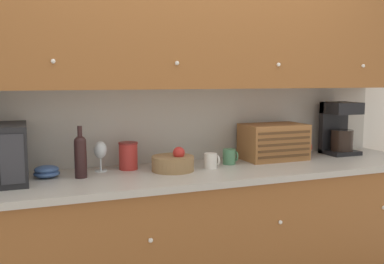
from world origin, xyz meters
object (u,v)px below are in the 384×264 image
at_px(bowl_stack_on_counter, 47,172).
at_px(bread_box, 273,142).
at_px(wine_bottle, 80,155).
at_px(storage_canister, 128,156).
at_px(coffee_maker, 339,128).
at_px(mug, 211,161).
at_px(mug_patterned_third, 230,157).
at_px(fruit_basket, 173,163).
at_px(wine_glass, 100,151).
at_px(mug_blue_second, 305,147).

bearing_deg(bowl_stack_on_counter, bread_box, 0.55).
distance_m(wine_bottle, storage_canister, 0.34).
bearing_deg(coffee_maker, storage_canister, 179.42).
distance_m(wine_bottle, mug, 0.82).
relative_size(bowl_stack_on_counter, bread_box, 0.33).
relative_size(wine_bottle, mug_patterned_third, 2.96).
xyz_separation_m(bowl_stack_on_counter, coffee_maker, (2.14, 0.03, 0.17)).
height_order(fruit_basket, coffee_maker, coffee_maker).
bearing_deg(bread_box, storage_canister, 178.09).
height_order(wine_bottle, mug, wine_bottle).
relative_size(fruit_basket, mug_patterned_third, 2.59).
distance_m(storage_canister, mug_patterned_third, 0.68).
bearing_deg(wine_glass, storage_canister, -0.78).
bearing_deg(fruit_basket, bowl_stack_on_counter, 172.81).
bearing_deg(mug, bowl_stack_on_counter, 173.56).
height_order(bowl_stack_on_counter, mug, mug).
distance_m(bowl_stack_on_counter, mug_patterned_third, 1.17).
bearing_deg(coffee_maker, wine_bottle, -176.58).
bearing_deg(fruit_basket, mug, -4.18).
relative_size(mug, coffee_maker, 0.25).
relative_size(wine_bottle, fruit_basket, 1.14).
xyz_separation_m(mug_patterned_third, mug_blue_second, (0.71, 0.14, 0.00)).
relative_size(bowl_stack_on_counter, coffee_maker, 0.37).
bearing_deg(wine_bottle, wine_glass, 44.66).
distance_m(wine_bottle, coffee_maker, 1.96).
bearing_deg(fruit_basket, bread_box, 7.83).
xyz_separation_m(mug_blue_second, coffee_maker, (0.25, -0.08, 0.15)).
bearing_deg(wine_glass, mug, -13.69).
distance_m(mug, bread_box, 0.56).
distance_m(storage_canister, mug, 0.53).
distance_m(wine_bottle, mug_blue_second, 1.71).
height_order(bowl_stack_on_counter, coffee_maker, coffee_maker).
distance_m(bowl_stack_on_counter, bread_box, 1.55).
bearing_deg(mug, wine_glass, 166.31).
distance_m(mug_patterned_third, coffee_maker, 0.98).
bearing_deg(storage_canister, mug_blue_second, 2.46).
distance_m(wine_glass, bread_box, 1.22).
bearing_deg(storage_canister, wine_bottle, -156.84).
distance_m(mug, mug_patterned_third, 0.19).
bearing_deg(wine_bottle, coffee_maker, 3.42).
bearing_deg(wine_bottle, fruit_basket, -1.15).
xyz_separation_m(storage_canister, mug_blue_second, (1.39, 0.06, -0.03)).
distance_m(wine_bottle, fruit_basket, 0.57).
xyz_separation_m(wine_bottle, mug_patterned_third, (0.99, 0.05, -0.09)).
distance_m(bread_box, mug_blue_second, 0.36).
xyz_separation_m(mug, mug_patterned_third, (0.17, 0.08, 0.00)).
height_order(fruit_basket, mug_blue_second, fruit_basket).
bearing_deg(storage_canister, mug_patterned_third, -6.85).
distance_m(mug, mug_blue_second, 0.91).
relative_size(mug, bread_box, 0.22).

